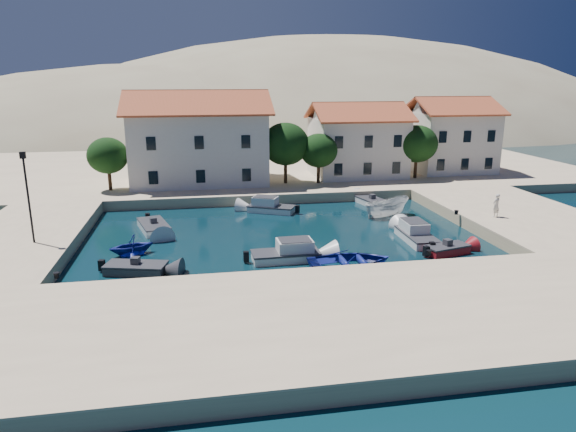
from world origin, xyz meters
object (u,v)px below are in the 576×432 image
(lamppost, at_px, (27,189))
(building_mid, at_px, (357,139))
(boat_east, at_px, (386,216))
(building_right, at_px, (450,134))
(rowboat_south, at_px, (350,267))
(cabin_cruiser_south, at_px, (286,254))
(building_left, at_px, (199,136))
(pedestrian, at_px, (496,205))
(cabin_cruiser_east, at_px, (417,235))

(lamppost, bearing_deg, building_mid, 35.45)
(boat_east, bearing_deg, building_mid, -26.42)
(building_right, height_order, rowboat_south, building_right)
(building_right, bearing_deg, rowboat_south, -126.74)
(cabin_cruiser_south, xyz_separation_m, boat_east, (10.81, 9.79, -0.48))
(rowboat_south, relative_size, boat_east, 1.16)
(building_left, height_order, building_right, building_left)
(boat_east, bearing_deg, building_left, 29.59)
(building_right, height_order, boat_east, building_right)
(cabin_cruiser_south, relative_size, pedestrian, 2.41)
(building_right, bearing_deg, boat_east, -130.81)
(lamppost, bearing_deg, rowboat_south, -15.72)
(cabin_cruiser_south, bearing_deg, building_mid, 61.58)
(building_right, relative_size, cabin_cruiser_east, 1.99)
(building_mid, xyz_separation_m, boat_east, (-1.85, -15.04, -5.22))
(building_mid, xyz_separation_m, pedestrian, (5.42, -20.28, -3.27))
(building_mid, height_order, lamppost, building_mid)
(lamppost, height_order, cabin_cruiser_south, lamppost)
(rowboat_south, bearing_deg, pedestrian, -66.22)
(cabin_cruiser_east, xyz_separation_m, pedestrian, (7.63, 2.08, 1.48))
(building_mid, height_order, cabin_cruiser_east, building_mid)
(building_left, distance_m, cabin_cruiser_south, 25.02)
(pedestrian, bearing_deg, building_right, -129.05)
(cabin_cruiser_east, bearing_deg, pedestrian, -73.20)
(cabin_cruiser_south, relative_size, boat_east, 0.98)
(building_left, relative_size, lamppost, 2.36)
(cabin_cruiser_east, bearing_deg, rowboat_south, 125.77)
(rowboat_south, xyz_separation_m, boat_east, (6.93, 11.80, 0.00))
(building_left, height_order, building_mid, building_left)
(cabin_cruiser_south, distance_m, cabin_cruiser_east, 10.74)
(building_right, xyz_separation_m, rowboat_south, (-20.78, -27.83, -5.47))
(lamppost, relative_size, boat_east, 1.32)
(building_mid, height_order, boat_east, building_mid)
(pedestrian, bearing_deg, rowboat_south, 2.88)
(building_mid, distance_m, lamppost, 36.21)
(building_mid, distance_m, pedestrian, 21.25)
(cabin_cruiser_south, xyz_separation_m, rowboat_south, (3.88, -2.01, -0.48))
(building_right, xyz_separation_m, cabin_cruiser_south, (-24.66, -25.83, -5.00))
(building_right, distance_m, pedestrian, 22.55)
(building_right, distance_m, cabin_cruiser_east, 27.80)
(cabin_cruiser_east, bearing_deg, boat_east, -1.23)
(cabin_cruiser_east, relative_size, pedestrian, 2.50)
(pedestrian, bearing_deg, cabin_cruiser_south, -7.77)
(building_left, bearing_deg, building_right, 3.81)
(cabin_cruiser_south, distance_m, pedestrian, 18.70)
(building_right, distance_m, cabin_cruiser_south, 36.06)
(building_mid, height_order, building_right, building_right)
(cabin_cruiser_south, height_order, rowboat_south, cabin_cruiser_south)
(cabin_cruiser_south, xyz_separation_m, pedestrian, (18.08, 4.54, 1.48))
(building_left, bearing_deg, cabin_cruiser_east, -53.52)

